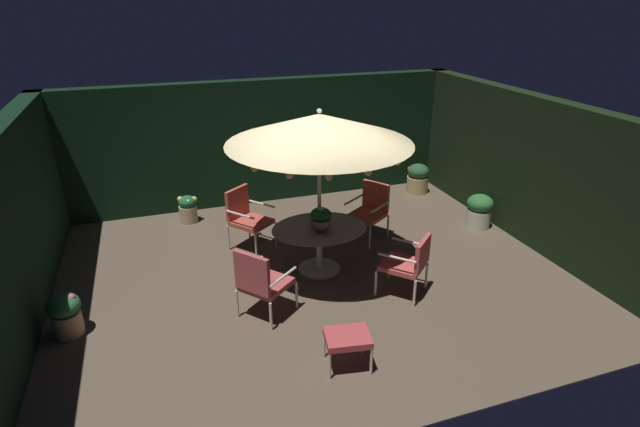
% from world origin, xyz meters
% --- Properties ---
extents(ground_plane, '(8.06, 6.53, 0.02)m').
position_xyz_m(ground_plane, '(0.00, 0.00, -0.01)').
color(ground_plane, brown).
extents(hedge_backdrop_rear, '(8.06, 0.30, 2.45)m').
position_xyz_m(hedge_backdrop_rear, '(0.00, 3.12, 1.22)').
color(hedge_backdrop_rear, black).
rests_on(hedge_backdrop_rear, ground_plane).
extents(hedge_backdrop_left, '(0.30, 6.53, 2.45)m').
position_xyz_m(hedge_backdrop_left, '(-3.88, 0.00, 1.22)').
color(hedge_backdrop_left, black).
rests_on(hedge_backdrop_left, ground_plane).
extents(hedge_backdrop_right, '(0.30, 6.53, 2.45)m').
position_xyz_m(hedge_backdrop_right, '(3.88, 0.00, 1.22)').
color(hedge_backdrop_right, black).
rests_on(hedge_backdrop_right, ground_plane).
extents(patio_dining_table, '(1.45, 1.19, 0.73)m').
position_xyz_m(patio_dining_table, '(0.12, -0.02, 0.56)').
color(patio_dining_table, silver).
rests_on(patio_dining_table, ground_plane).
extents(patio_umbrella, '(2.64, 2.64, 2.52)m').
position_xyz_m(patio_umbrella, '(0.12, -0.02, 2.23)').
color(patio_umbrella, beige).
rests_on(patio_umbrella, ground_plane).
extents(centerpiece_planter, '(0.31, 0.31, 0.39)m').
position_xyz_m(centerpiece_planter, '(0.11, -0.14, 0.94)').
color(centerpiece_planter, '#8A6A4B').
rests_on(centerpiece_planter, patio_dining_table).
extents(patio_chair_north, '(0.82, 0.80, 0.97)m').
position_xyz_m(patio_chair_north, '(1.32, 0.78, 0.54)').
color(patio_chair_north, silver).
rests_on(patio_chair_north, ground_plane).
extents(patio_chair_northeast, '(0.82, 0.83, 1.02)m').
position_xyz_m(patio_chair_northeast, '(-0.77, 1.11, 0.58)').
color(patio_chair_northeast, silver).
rests_on(patio_chair_northeast, ground_plane).
extents(patio_chair_east, '(0.84, 0.83, 1.01)m').
position_xyz_m(patio_chair_east, '(-0.99, -0.94, 0.56)').
color(patio_chair_east, silver).
rests_on(patio_chair_east, ground_plane).
extents(patio_chair_southeast, '(0.81, 0.82, 0.90)m').
position_xyz_m(patio_chair_southeast, '(1.10, -1.07, 0.52)').
color(patio_chair_southeast, beige).
rests_on(patio_chair_southeast, ground_plane).
extents(ottoman_footrest, '(0.56, 0.48, 0.43)m').
position_xyz_m(ottoman_footrest, '(-0.28, -2.20, 0.38)').
color(ottoman_footrest, silver).
rests_on(ottoman_footrest, ground_plane).
extents(potted_plant_left_near, '(0.35, 0.33, 0.52)m').
position_xyz_m(potted_plant_left_near, '(-1.62, 2.45, 0.27)').
color(potted_plant_left_near, tan).
rests_on(potted_plant_left_near, ground_plane).
extents(potted_plant_right_far, '(0.46, 0.46, 0.63)m').
position_xyz_m(potted_plant_right_far, '(3.38, 0.51, 0.33)').
color(potted_plant_right_far, beige).
rests_on(potted_plant_right_far, ground_plane).
extents(potted_plant_left_far, '(0.45, 0.45, 0.63)m').
position_xyz_m(potted_plant_left_far, '(3.18, 2.42, 0.32)').
color(potted_plant_left_far, tan).
rests_on(potted_plant_left_far, ground_plane).
extents(potted_plant_back_left, '(0.40, 0.40, 0.57)m').
position_xyz_m(potted_plant_back_left, '(-3.38, -0.51, 0.30)').
color(potted_plant_back_left, tan).
rests_on(potted_plant_back_left, ground_plane).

